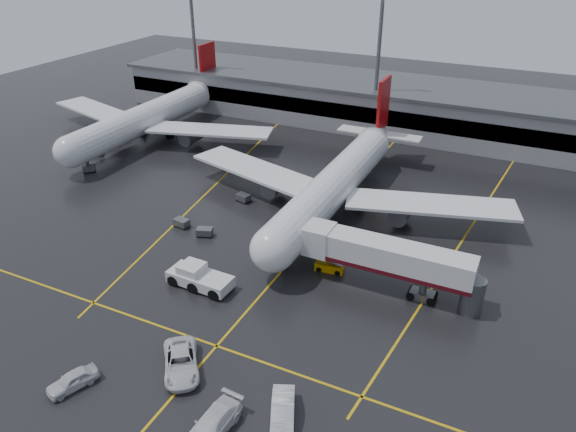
% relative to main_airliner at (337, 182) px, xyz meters
% --- Properties ---
extents(ground, '(220.00, 220.00, 0.00)m').
position_rel_main_airliner_xyz_m(ground, '(0.00, -9.70, -4.21)').
color(ground, black).
rests_on(ground, ground).
extents(apron_line_centre, '(0.25, 90.00, 0.02)m').
position_rel_main_airliner_xyz_m(apron_line_centre, '(0.00, -9.70, -4.20)').
color(apron_line_centre, gold).
rests_on(apron_line_centre, ground).
extents(apron_line_stop, '(60.00, 0.25, 0.02)m').
position_rel_main_airliner_xyz_m(apron_line_stop, '(0.00, -31.70, -4.20)').
color(apron_line_stop, gold).
rests_on(apron_line_stop, ground).
extents(apron_line_left, '(9.99, 69.35, 0.02)m').
position_rel_main_airliner_xyz_m(apron_line_left, '(-20.00, 0.30, -4.20)').
color(apron_line_left, gold).
rests_on(apron_line_left, ground).
extents(apron_line_right, '(7.57, 69.64, 0.02)m').
position_rel_main_airliner_xyz_m(apron_line_right, '(18.00, 0.30, -4.20)').
color(apron_line_right, gold).
rests_on(apron_line_right, ground).
extents(terminal, '(122.00, 19.00, 8.60)m').
position_rel_main_airliner_xyz_m(terminal, '(0.00, 38.23, 0.11)').
color(terminal, gray).
rests_on(terminal, ground).
extents(light_mast_left, '(3.00, 1.20, 25.45)m').
position_rel_main_airliner_xyz_m(light_mast_left, '(-45.00, 32.30, 10.27)').
color(light_mast_left, '#595B60').
rests_on(light_mast_left, ground).
extents(light_mast_mid, '(3.00, 1.20, 25.45)m').
position_rel_main_airliner_xyz_m(light_mast_mid, '(-5.00, 32.30, 10.27)').
color(light_mast_mid, '#595B60').
rests_on(light_mast_mid, ground).
extents(main_airliner, '(48.80, 45.60, 14.10)m').
position_rel_main_airliner_xyz_m(main_airliner, '(0.00, 0.00, 0.00)').
color(main_airliner, silver).
rests_on(main_airliner, ground).
extents(second_airliner, '(48.80, 45.60, 14.10)m').
position_rel_main_airliner_xyz_m(second_airliner, '(-42.00, 12.00, 0.00)').
color(second_airliner, silver).
rests_on(second_airliner, ground).
extents(jet_bridge, '(19.90, 3.40, 6.05)m').
position_rel_main_airliner_xyz_m(jet_bridge, '(11.87, -15.70, -0.28)').
color(jet_bridge, silver).
rests_on(jet_bridge, ground).
extents(pushback_tractor, '(7.54, 3.45, 2.65)m').
position_rel_main_airliner_xyz_m(pushback_tractor, '(-7.07, -24.12, -3.15)').
color(pushback_tractor, silver).
rests_on(pushback_tractor, ground).
extents(belt_loader, '(3.48, 1.91, 2.11)m').
position_rel_main_airliner_xyz_m(belt_loader, '(4.98, -14.99, -3.69)').
color(belt_loader, '#C68800').
rests_on(belt_loader, ground).
extents(service_van_a, '(6.36, 6.96, 1.81)m').
position_rel_main_airliner_xyz_m(service_van_a, '(-1.16, -35.73, -3.31)').
color(service_van_a, silver).
rests_on(service_van_a, ground).
extents(service_van_b, '(2.86, 6.20, 1.75)m').
position_rel_main_airliner_xyz_m(service_van_b, '(5.12, -40.30, -3.33)').
color(service_van_b, silver).
rests_on(service_van_b, ground).
extents(service_van_c, '(3.85, 5.60, 1.75)m').
position_rel_main_airliner_xyz_m(service_van_c, '(9.58, -36.77, -3.33)').
color(service_van_c, silver).
rests_on(service_van_c, ground).
extents(service_van_d, '(3.30, 4.80, 1.52)m').
position_rel_main_airliner_xyz_m(service_van_d, '(-8.49, -41.53, -3.45)').
color(service_van_d, silver).
rests_on(service_van_d, ground).
extents(baggage_cart_a, '(2.32, 1.90, 1.12)m').
position_rel_main_airliner_xyz_m(baggage_cart_a, '(-12.61, -14.59, -3.58)').
color(baggage_cart_a, '#595B60').
rests_on(baggage_cart_a, ground).
extents(baggage_cart_b, '(2.17, 1.58, 1.12)m').
position_rel_main_airliner_xyz_m(baggage_cart_b, '(-16.75, -13.87, -3.58)').
color(baggage_cart_b, '#595B60').
rests_on(baggage_cart_b, ground).
extents(baggage_cart_c, '(2.26, 1.75, 1.12)m').
position_rel_main_airliner_xyz_m(baggage_cart_c, '(-13.08, -3.74, -3.58)').
color(baggage_cart_c, '#595B60').
rests_on(baggage_cart_c, ground).
extents(baggage_cart_d, '(2.16, 1.56, 1.12)m').
position_rel_main_airliner_xyz_m(baggage_cart_d, '(-45.36, 0.85, -3.58)').
color(baggage_cart_d, '#595B60').
rests_on(baggage_cart_d, ground).
extents(baggage_cart_e, '(2.34, 2.32, 1.12)m').
position_rel_main_airliner_xyz_m(baggage_cart_e, '(-41.14, -5.33, -3.58)').
color(baggage_cart_e, '#595B60').
rests_on(baggage_cart_e, ground).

